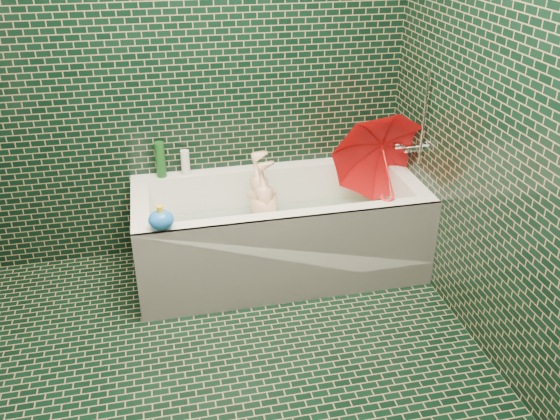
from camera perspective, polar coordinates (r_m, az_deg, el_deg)
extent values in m
plane|color=black|center=(2.90, -4.60, -17.56)|extent=(2.80, 2.80, 0.00)
plane|color=black|center=(3.52, -8.87, 14.32)|extent=(2.80, 0.00, 2.80)
plane|color=black|center=(2.66, 23.43, 7.81)|extent=(0.00, 2.80, 2.80)
cube|color=white|center=(3.70, -0.08, -4.52)|extent=(1.70, 0.75, 0.15)
cube|color=white|center=(3.84, -1.13, 1.50)|extent=(1.70, 0.10, 0.40)
cube|color=white|center=(3.29, 1.14, -3.46)|extent=(1.70, 0.10, 0.40)
cube|color=white|center=(3.79, 11.80, 0.50)|extent=(0.10, 0.55, 0.40)
cube|color=white|center=(3.50, -12.99, -2.15)|extent=(0.10, 0.55, 0.40)
cube|color=white|center=(3.29, 1.29, -4.93)|extent=(1.70, 0.02, 0.55)
cube|color=green|center=(3.66, -0.08, -3.45)|extent=(1.35, 0.47, 0.01)
cube|color=silver|center=(3.58, -0.08, -1.49)|extent=(1.48, 0.53, 0.00)
cylinder|color=silver|center=(3.65, 12.81, 5.84)|extent=(0.14, 0.05, 0.05)
cylinder|color=silver|center=(3.67, 11.28, 6.11)|extent=(0.05, 0.04, 0.04)
cylinder|color=silver|center=(3.49, 13.71, 8.55)|extent=(0.01, 0.01, 0.55)
imported|color=beige|center=(3.59, -1.09, -1.29)|extent=(0.89, 0.35, 0.29)
imported|color=red|center=(3.57, 10.30, 3.83)|extent=(0.87, 0.85, 0.82)
imported|color=white|center=(3.91, 8.96, 4.84)|extent=(0.11, 0.11, 0.24)
imported|color=#5B1F75|center=(3.97, 10.30, 5.12)|extent=(0.10, 0.11, 0.18)
imported|color=#134418|center=(3.96, 9.85, 5.12)|extent=(0.17, 0.17, 0.17)
cylinder|color=#134418|center=(3.87, 7.66, 6.29)|extent=(0.06, 0.06, 0.19)
cylinder|color=silver|center=(3.90, 9.84, 6.23)|extent=(0.06, 0.06, 0.19)
cylinder|color=#134418|center=(3.65, -11.44, 4.77)|extent=(0.06, 0.06, 0.22)
cylinder|color=white|center=(3.66, -9.09, 4.52)|extent=(0.06, 0.06, 0.16)
ellipsoid|color=yellow|center=(3.90, 8.36, 5.44)|extent=(0.09, 0.08, 0.07)
sphere|color=yellow|center=(3.90, 8.90, 6.04)|extent=(0.05, 0.05, 0.05)
cone|color=orange|center=(3.91, 9.22, 6.03)|extent=(0.02, 0.02, 0.02)
ellipsoid|color=blue|center=(3.08, -11.37, -0.93)|extent=(0.15, 0.13, 0.10)
cylinder|color=yellow|center=(3.05, -11.48, 0.06)|extent=(0.03, 0.03, 0.04)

